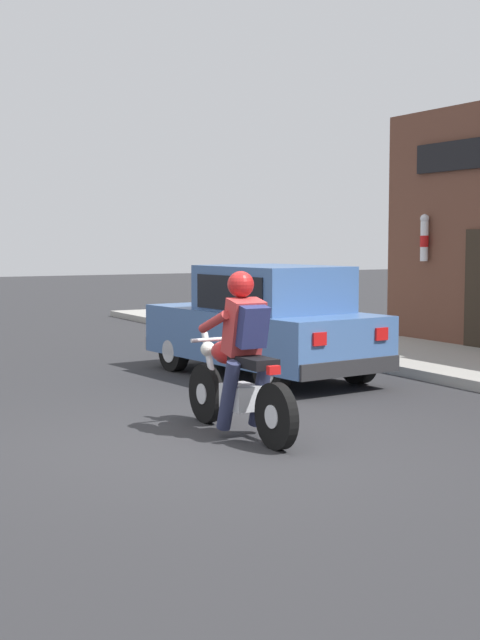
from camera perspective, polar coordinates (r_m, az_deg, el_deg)
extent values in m
plane|color=#2B2B2D|center=(8.43, -1.24, -8.02)|extent=(80.00, 80.00, 0.00)
cube|color=#9E9B93|center=(13.98, 13.14, -2.60)|extent=(2.60, 22.00, 0.14)
cylinder|color=white|center=(16.14, 11.71, 4.95)|extent=(0.14, 0.14, 0.70)
cylinder|color=red|center=(16.14, 11.71, 4.95)|extent=(0.15, 0.15, 0.20)
sphere|color=silver|center=(16.15, 11.74, 6.37)|extent=(0.16, 0.16, 0.16)
cylinder|color=black|center=(9.40, -2.19, -4.72)|extent=(0.11, 0.62, 0.62)
cylinder|color=silver|center=(9.40, -2.19, -4.72)|extent=(0.12, 0.22, 0.22)
cylinder|color=black|center=(8.20, 2.33, -6.17)|extent=(0.11, 0.62, 0.62)
cylinder|color=silver|center=(8.20, 2.33, -6.17)|extent=(0.12, 0.22, 0.22)
cube|color=silver|center=(8.73, 0.08, -4.94)|extent=(0.28, 0.40, 0.24)
ellipsoid|color=#B21919|center=(8.89, -0.72, -2.09)|extent=(0.30, 0.52, 0.24)
cube|color=black|center=(8.48, 0.85, -2.71)|extent=(0.27, 0.56, 0.10)
cylinder|color=silver|center=(9.26, -1.91, -2.89)|extent=(0.07, 0.33, 0.68)
cylinder|color=silver|center=(9.12, -1.57, -1.24)|extent=(0.56, 0.05, 0.04)
sphere|color=silver|center=(9.28, -2.06, -1.88)|extent=(0.16, 0.16, 0.16)
cylinder|color=silver|center=(8.50, 2.36, -5.91)|extent=(0.09, 0.55, 0.08)
cube|color=red|center=(8.17, 2.16, -3.22)|extent=(0.12, 0.06, 0.08)
cylinder|color=#282D4C|center=(8.58, -0.74, -4.85)|extent=(0.14, 0.35, 0.71)
cylinder|color=#282D4C|center=(8.76, 1.33, -4.65)|extent=(0.14, 0.35, 0.71)
cube|color=#B23333|center=(8.60, 0.24, -0.46)|extent=(0.34, 0.33, 0.57)
cylinder|color=#B23333|center=(8.71, -1.68, -0.12)|extent=(0.09, 0.52, 0.26)
cylinder|color=#B23333|center=(8.90, 0.59, -0.01)|extent=(0.09, 0.52, 0.26)
sphere|color=#A51919|center=(8.62, 0.05, 2.29)|extent=(0.26, 0.26, 0.26)
cube|color=navy|center=(8.46, 0.78, -0.41)|extent=(0.28, 0.24, 0.42)
cylinder|color=black|center=(13.10, -4.26, -1.98)|extent=(0.24, 0.62, 0.60)
cylinder|color=silver|center=(13.10, -4.26, -1.98)|extent=(0.23, 0.35, 0.33)
cylinder|color=black|center=(13.88, 0.86, -1.57)|extent=(0.24, 0.62, 0.60)
cylinder|color=silver|center=(13.88, 0.86, -1.57)|extent=(0.23, 0.35, 0.33)
cylinder|color=black|center=(11.12, 2.06, -3.24)|extent=(0.24, 0.62, 0.60)
cylinder|color=silver|center=(11.12, 2.06, -3.24)|extent=(0.23, 0.35, 0.33)
cylinder|color=black|center=(12.03, 7.56, -2.64)|extent=(0.24, 0.62, 0.60)
cylinder|color=silver|center=(12.03, 7.56, -2.64)|extent=(0.23, 0.35, 0.33)
cube|color=#42669E|center=(12.46, 1.40, -0.94)|extent=(2.01, 3.85, 0.70)
cube|color=#42669E|center=(12.21, 2.10, 1.94)|extent=(1.63, 2.04, 0.66)
cube|color=black|center=(12.92, -0.23, 1.90)|extent=(1.35, 0.48, 0.51)
cube|color=black|center=(11.79, -0.72, 1.74)|extent=(0.19, 1.52, 0.46)
cube|color=black|center=(12.66, 4.72, 1.95)|extent=(0.19, 1.52, 0.46)
cube|color=silver|center=(13.73, -4.92, 0.10)|extent=(0.24, 0.06, 0.14)
cube|color=red|center=(10.68, 5.10, -1.22)|extent=(0.20, 0.06, 0.16)
cube|color=silver|center=(14.26, -1.38, 0.31)|extent=(0.24, 0.06, 0.14)
cube|color=red|center=(11.36, 9.04, -0.89)|extent=(0.20, 0.06, 0.16)
cube|color=#28282B|center=(14.00, -3.04, -1.31)|extent=(1.61, 0.28, 0.20)
cube|color=#28282B|center=(11.08, 7.01, -3.04)|extent=(1.61, 0.28, 0.20)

